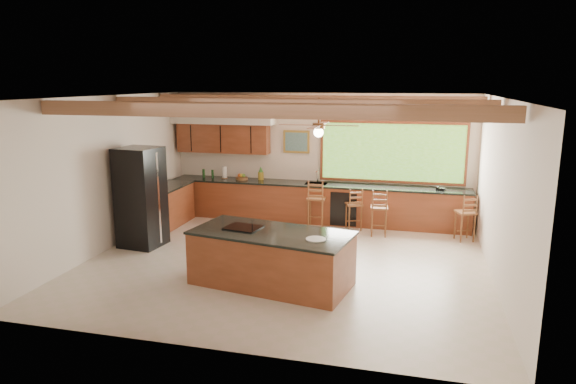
# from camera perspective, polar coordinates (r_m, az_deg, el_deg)

# --- Properties ---
(ground) EXTENTS (7.20, 7.20, 0.00)m
(ground) POSITION_cam_1_polar(r_m,az_deg,el_deg) (9.54, -0.32, -7.82)
(ground) COLOR beige
(ground) RESTS_ON ground
(room_shell) EXTENTS (7.27, 6.54, 3.02)m
(room_shell) POSITION_cam_1_polar(r_m,az_deg,el_deg) (9.69, -0.34, 5.97)
(room_shell) COLOR beige
(room_shell) RESTS_ON ground
(counter_run) EXTENTS (7.12, 3.10, 1.25)m
(counter_run) POSITION_cam_1_polar(r_m,az_deg,el_deg) (11.94, -1.11, -1.36)
(counter_run) COLOR brown
(counter_run) RESTS_ON ground
(island) EXTENTS (2.73, 1.63, 0.91)m
(island) POSITION_cam_1_polar(r_m,az_deg,el_deg) (8.43, -1.85, -7.33)
(island) COLOR brown
(island) RESTS_ON ground
(refrigerator) EXTENTS (0.85, 0.83, 2.00)m
(refrigerator) POSITION_cam_1_polar(r_m,az_deg,el_deg) (10.65, -16.03, -0.57)
(refrigerator) COLOR black
(refrigerator) RESTS_ON ground
(bar_stool_a) EXTENTS (0.42, 0.42, 1.12)m
(bar_stool_a) POSITION_cam_1_polar(r_m,az_deg,el_deg) (11.56, 3.11, -0.82)
(bar_stool_a) COLOR brown
(bar_stool_a) RESTS_ON ground
(bar_stool_b) EXTENTS (0.40, 0.40, 1.03)m
(bar_stool_b) POSITION_cam_1_polar(r_m,az_deg,el_deg) (11.11, 10.09, -1.83)
(bar_stool_b) COLOR brown
(bar_stool_b) RESTS_ON ground
(bar_stool_c) EXTENTS (0.45, 0.45, 0.97)m
(bar_stool_c) POSITION_cam_1_polar(r_m,az_deg,el_deg) (11.47, 7.32, -1.47)
(bar_stool_c) COLOR brown
(bar_stool_c) RESTS_ON ground
(bar_stool_d) EXTENTS (0.47, 0.47, 1.00)m
(bar_stool_d) POSITION_cam_1_polar(r_m,az_deg,el_deg) (11.21, 19.16, -2.27)
(bar_stool_d) COLOR brown
(bar_stool_d) RESTS_ON ground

